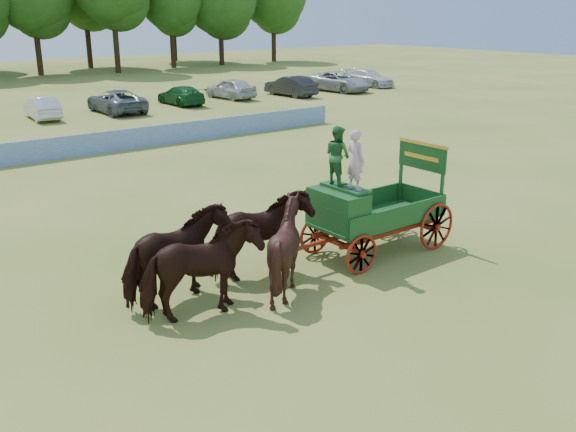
{
  "coord_description": "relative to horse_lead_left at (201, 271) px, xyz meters",
  "views": [
    {
      "loc": [
        -13.86,
        -11.69,
        6.72
      ],
      "look_at": [
        -3.65,
        1.5,
        1.3
      ],
      "focal_mm": 40.0,
      "sensor_mm": 36.0,
      "label": 1
    }
  ],
  "objects": [
    {
      "name": "ground",
      "position": [
        7.31,
        0.05,
        -1.14
      ],
      "size": [
        160.0,
        160.0,
        0.0
      ],
      "primitive_type": "plane",
      "color": "#998E45",
      "rests_on": "ground"
    },
    {
      "name": "horse_lead_left",
      "position": [
        0.0,
        0.0,
        0.0
      ],
      "size": [
        2.85,
        1.63,
        2.28
      ],
      "primitive_type": "imported",
      "rotation": [
        0.0,
        0.0,
        1.42
      ],
      "color": "black",
      "rests_on": "ground"
    },
    {
      "name": "horse_wheel_left",
      "position": [
        2.4,
        0.0,
        0.0
      ],
      "size": [
        2.08,
        1.85,
        2.28
      ],
      "primitive_type": "imported",
      "rotation": [
        0.0,
        0.0,
        1.58
      ],
      "color": "black",
      "rests_on": "ground"
    },
    {
      "name": "parked_cars",
      "position": [
        10.45,
        30.06,
        -0.38
      ],
      "size": [
        55.91,
        7.84,
        1.64
      ],
      "color": "silver",
      "rests_on": "ground"
    },
    {
      "name": "sponsor_banner",
      "position": [
        6.31,
        18.05,
        -0.61
      ],
      "size": [
        26.0,
        0.08,
        1.05
      ],
      "primitive_type": "cube",
      "color": "#1B4096",
      "rests_on": "ground"
    },
    {
      "name": "horse_wheel_right",
      "position": [
        2.4,
        1.1,
        0.0
      ],
      "size": [
        2.8,
        1.49,
        2.28
      ],
      "primitive_type": "imported",
      "rotation": [
        0.0,
        0.0,
        1.47
      ],
      "color": "black",
      "rests_on": "ground"
    },
    {
      "name": "farm_dray",
      "position": [
        5.35,
        0.58,
        0.52
      ],
      "size": [
        6.0,
        2.0,
        3.74
      ],
      "color": "#9F290F",
      "rests_on": "ground"
    },
    {
      "name": "horse_lead_right",
      "position": [
        -0.0,
        1.1,
        0.0
      ],
      "size": [
        2.86,
        1.67,
        2.28
      ],
      "primitive_type": "imported",
      "rotation": [
        0.0,
        0.0,
        1.74
      ],
      "color": "black",
      "rests_on": "ground"
    }
  ]
}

